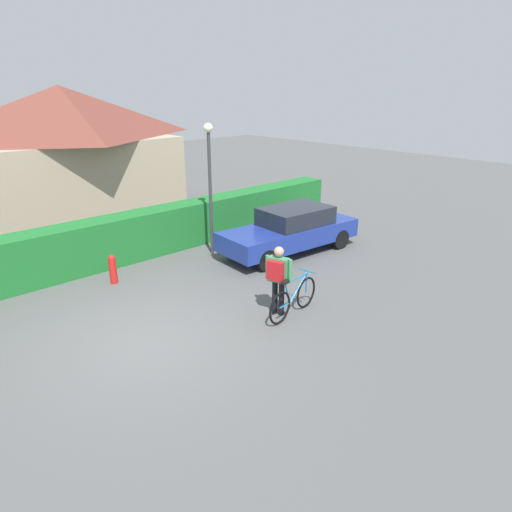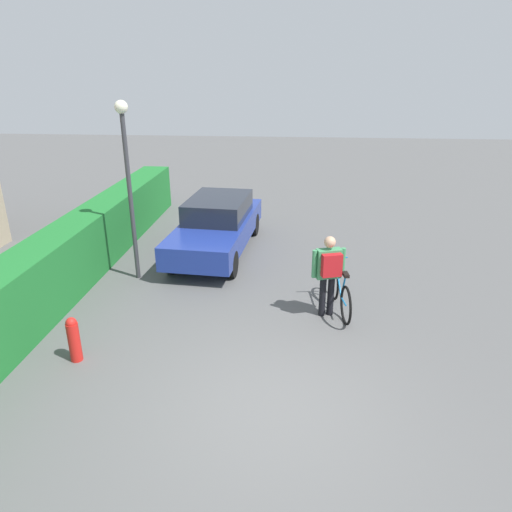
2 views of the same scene
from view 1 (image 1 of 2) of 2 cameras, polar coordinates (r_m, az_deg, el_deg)
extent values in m
plane|color=#555555|center=(10.12, -13.16, -10.32)|extent=(60.00, 60.00, 0.00)
cube|color=#1E6E2C|center=(13.83, -23.36, 0.18)|extent=(21.47, 0.90, 1.41)
cube|color=tan|center=(19.55, -21.74, 8.55)|extent=(7.47, 4.67, 3.13)
pyramid|color=brown|center=(19.26, -22.73, 15.88)|extent=(7.84, 4.90, 1.90)
cube|color=navy|center=(14.77, 4.09, 2.68)|extent=(4.72, 2.04, 0.58)
cube|color=#1E232D|center=(14.77, 4.86, 4.93)|extent=(2.27, 1.65, 0.54)
cylinder|color=black|center=(16.41, 6.34, 3.35)|extent=(0.66, 0.23, 0.64)
cylinder|color=black|center=(15.43, 10.25, 2.05)|extent=(0.66, 0.23, 0.64)
cylinder|color=black|center=(14.47, -2.54, 1.13)|extent=(0.66, 0.23, 0.64)
cylinder|color=black|center=(13.35, 1.27, -0.52)|extent=(0.66, 0.23, 0.64)
torus|color=black|center=(11.25, 6.13, -4.45)|extent=(0.76, 0.16, 0.76)
torus|color=black|center=(10.45, 2.93, -6.37)|extent=(0.76, 0.16, 0.76)
cylinder|color=#1972B2|center=(10.89, 5.23, -3.80)|extent=(0.68, 0.13, 0.58)
cylinder|color=#1972B2|center=(10.55, 3.89, -4.55)|extent=(0.26, 0.07, 0.57)
cylinder|color=#1972B2|center=(10.68, 4.86, -2.81)|extent=(0.83, 0.16, 0.06)
cylinder|color=#1972B2|center=(10.60, 3.58, -6.03)|extent=(0.41, 0.09, 0.06)
cylinder|color=#1972B2|center=(11.14, 6.18, -3.20)|extent=(0.04, 0.04, 0.53)
cube|color=black|center=(10.34, 3.58, -3.20)|extent=(0.23, 0.13, 0.06)
cylinder|color=#1972B2|center=(11.02, 6.24, -1.80)|extent=(0.10, 0.50, 0.03)
cylinder|color=black|center=(10.89, 2.32, -5.03)|extent=(0.13, 0.13, 0.82)
cylinder|color=black|center=(10.82, 3.13, -5.22)|extent=(0.13, 0.13, 0.82)
cube|color=#3F8C59|center=(10.57, 2.78, -1.67)|extent=(0.33, 0.52, 0.58)
sphere|color=tan|center=(10.41, 2.83, 0.56)|extent=(0.22, 0.22, 0.22)
cylinder|color=#3F8C59|center=(10.69, 1.41, -1.31)|extent=(0.09, 0.09, 0.55)
cylinder|color=#3F8C59|center=(10.45, 4.20, -1.90)|extent=(0.09, 0.09, 0.55)
cube|color=red|center=(10.43, 2.38, -1.81)|extent=(0.27, 0.41, 0.44)
cylinder|color=#38383D|center=(14.37, -5.58, 7.37)|extent=(0.10, 0.10, 3.75)
sphere|color=#F2EDCC|center=(14.06, -5.87, 15.31)|extent=(0.28, 0.28, 0.28)
cylinder|color=red|center=(13.09, -17.07, -1.77)|extent=(0.20, 0.20, 0.70)
sphere|color=red|center=(12.96, -17.24, -0.25)|extent=(0.18, 0.18, 0.18)
camera|label=2|loc=(7.62, -53.55, 8.49)|focal=32.67mm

